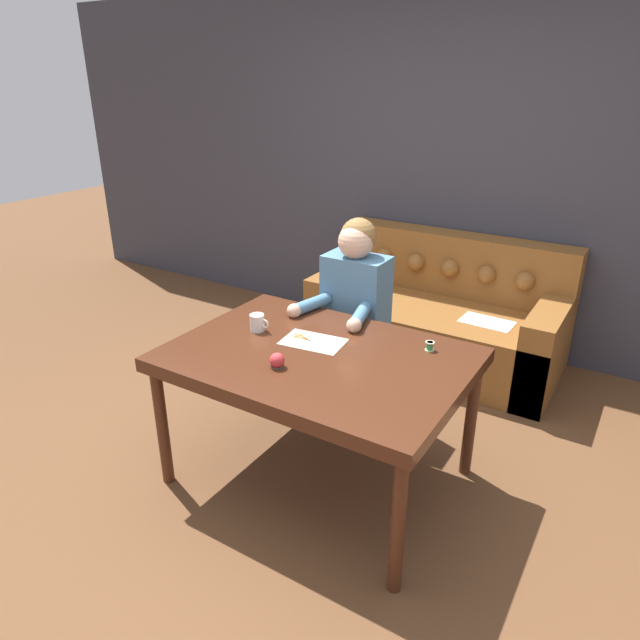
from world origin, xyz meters
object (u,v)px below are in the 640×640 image
(thread_spool, at_px, (430,346))
(pin_cushion, at_px, (277,361))
(scissors, at_px, (304,339))
(couch, at_px, (439,319))
(mug, at_px, (257,323))
(dining_table, at_px, (318,365))
(person, at_px, (354,320))

(thread_spool, bearing_deg, pin_cushion, -134.52)
(scissors, xyz_separation_m, thread_spool, (0.59, 0.22, 0.02))
(couch, height_order, pin_cushion, couch)
(pin_cushion, bearing_deg, mug, 139.66)
(mug, relative_size, thread_spool, 2.51)
(dining_table, bearing_deg, person, 103.90)
(couch, bearing_deg, person, -100.97)
(thread_spool, bearing_deg, couch, 107.80)
(couch, height_order, scissors, couch)
(thread_spool, bearing_deg, scissors, -159.78)
(person, distance_m, scissors, 0.59)
(dining_table, xyz_separation_m, thread_spool, (0.44, 0.31, 0.09))
(dining_table, xyz_separation_m, person, (-0.17, 0.67, -0.04))
(couch, distance_m, mug, 1.70)
(scissors, distance_m, pin_cushion, 0.33)
(dining_table, relative_size, scissors, 5.89)
(thread_spool, distance_m, pin_cushion, 0.75)
(dining_table, distance_m, pin_cushion, 0.26)
(mug, height_order, thread_spool, mug)
(couch, distance_m, thread_spool, 1.45)
(person, xyz_separation_m, thread_spool, (0.61, -0.36, 0.13))
(dining_table, height_order, mug, mug)
(person, height_order, mug, person)
(dining_table, bearing_deg, scissors, 145.90)
(scissors, height_order, thread_spool, thread_spool)
(couch, xyz_separation_m, pin_cushion, (-0.10, -1.85, 0.45))
(person, xyz_separation_m, pin_cushion, (0.08, -0.89, 0.14))
(scissors, relative_size, thread_spool, 5.35)
(person, bearing_deg, mug, -111.44)
(thread_spool, relative_size, pin_cushion, 0.63)
(scissors, xyz_separation_m, mug, (-0.26, -0.04, 0.04))
(mug, bearing_deg, person, 68.56)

